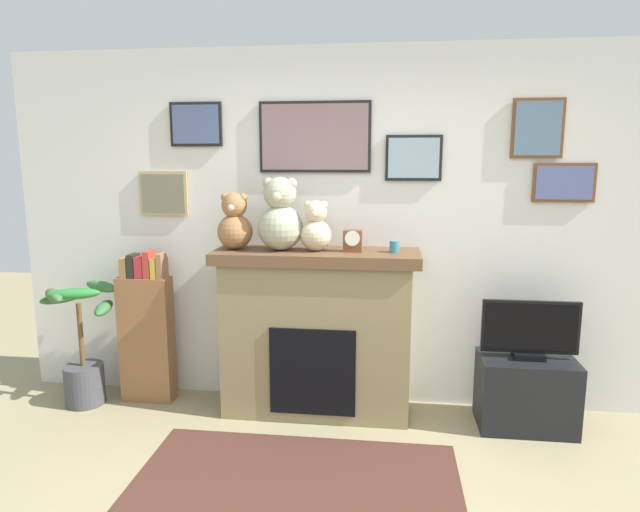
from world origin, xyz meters
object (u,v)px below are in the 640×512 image
object	(u,v)px
fireplace	(317,331)
bookshelf	(147,332)
teddy_bear_grey	(235,224)
teddy_bear_cream	(280,218)
teddy_bear_brown	(316,228)
tv_stand	(526,392)
potted_plant	(83,352)
television	(530,331)
candle_jar	(394,247)
mantel_clock	(353,241)

from	to	relation	value
fireplace	bookshelf	xyz separation A→B (m)	(-1.29, 0.03, -0.07)
fireplace	teddy_bear_grey	bearing A→B (deg)	-178.19
teddy_bear_cream	teddy_bear_brown	xyz separation A→B (m)	(0.25, 0.00, -0.07)
fireplace	bookshelf	world-z (taller)	fireplace
fireplace	teddy_bear_cream	size ratio (longest dim) A/B	2.82
tv_stand	teddy_bear_cream	bearing A→B (deg)	178.27
bookshelf	potted_plant	size ratio (longest dim) A/B	1.26
tv_stand	fireplace	bearing A→B (deg)	177.24
fireplace	tv_stand	xyz separation A→B (m)	(1.45, -0.07, -0.35)
potted_plant	teddy_bear_cream	size ratio (longest dim) A/B	1.81
potted_plant	television	bearing A→B (deg)	0.49
candle_jar	television	bearing A→B (deg)	-3.36
bookshelf	fireplace	bearing A→B (deg)	-1.34
bookshelf	teddy_bear_brown	distance (m)	1.52
bookshelf	teddy_bear_grey	size ratio (longest dim) A/B	2.89
bookshelf	mantel_clock	world-z (taller)	mantel_clock
bookshelf	teddy_bear_brown	size ratio (longest dim) A/B	3.30
teddy_bear_grey	teddy_bear_cream	size ratio (longest dim) A/B	0.79
bookshelf	candle_jar	distance (m)	1.96
potted_plant	teddy_bear_brown	size ratio (longest dim) A/B	2.63
fireplace	bookshelf	bearing A→B (deg)	178.66
tv_stand	teddy_bear_cream	world-z (taller)	teddy_bear_cream
bookshelf	teddy_bear_brown	bearing A→B (deg)	-2.15
fireplace	mantel_clock	bearing A→B (deg)	-4.41
bookshelf	tv_stand	distance (m)	2.76
tv_stand	candle_jar	bearing A→B (deg)	176.73
teddy_bear_grey	teddy_bear_brown	world-z (taller)	teddy_bear_grey
candle_jar	teddy_bear_brown	size ratio (longest dim) A/B	0.23
television	teddy_bear_brown	world-z (taller)	teddy_bear_brown
teddy_bear_cream	candle_jar	bearing A→B (deg)	0.05
tv_stand	television	distance (m)	0.44
television	candle_jar	world-z (taller)	candle_jar
tv_stand	television	bearing A→B (deg)	-90.00
potted_plant	mantel_clock	distance (m)	2.17
teddy_bear_brown	potted_plant	bearing A→B (deg)	-177.35
potted_plant	mantel_clock	bearing A→B (deg)	2.27
fireplace	teddy_bear_grey	world-z (taller)	teddy_bear_grey
candle_jar	teddy_bear_cream	size ratio (longest dim) A/B	0.16
fireplace	potted_plant	distance (m)	1.75
teddy_bear_grey	tv_stand	bearing A→B (deg)	-1.46
potted_plant	teddy_bear_grey	xyz separation A→B (m)	(1.16, 0.08, 0.97)
teddy_bear_grey	teddy_bear_brown	distance (m)	0.57
tv_stand	teddy_bear_grey	xyz separation A→B (m)	(-2.02, 0.05, 1.12)
potted_plant	teddy_bear_grey	bearing A→B (deg)	3.94
candle_jar	teddy_bear_cream	world-z (taller)	teddy_bear_cream
tv_stand	mantel_clock	distance (m)	1.57
television	teddy_bear_brown	size ratio (longest dim) A/B	1.82
potted_plant	teddy_bear_brown	world-z (taller)	teddy_bear_brown
fireplace	tv_stand	bearing A→B (deg)	-2.76
fireplace	teddy_bear_grey	xyz separation A→B (m)	(-0.58, -0.02, 0.77)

